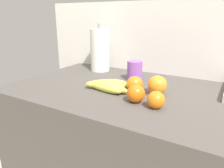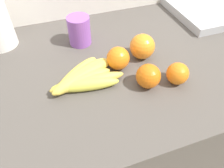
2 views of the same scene
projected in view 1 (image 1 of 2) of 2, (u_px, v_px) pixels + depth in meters
name	position (u px, v px, depth m)	size (l,w,h in m)	color
wall_back	(192.00, 120.00, 1.24)	(1.96, 0.06, 1.30)	silver
banana_bunch	(107.00, 85.00, 0.97)	(0.22, 0.15, 0.04)	#D8D54C
orange_back_left	(156.00, 100.00, 0.77)	(0.06, 0.06, 0.06)	orange
orange_back_right	(157.00, 85.00, 0.90)	(0.08, 0.08, 0.08)	orange
orange_far_right	(136.00, 94.00, 0.82)	(0.07, 0.07, 0.07)	orange
orange_right	(135.00, 84.00, 0.93)	(0.07, 0.07, 0.07)	orange
paper_towel_roll	(100.00, 50.00, 1.28)	(0.11, 0.11, 0.28)	white
mug	(135.00, 71.00, 1.11)	(0.08, 0.08, 0.10)	#9656BF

